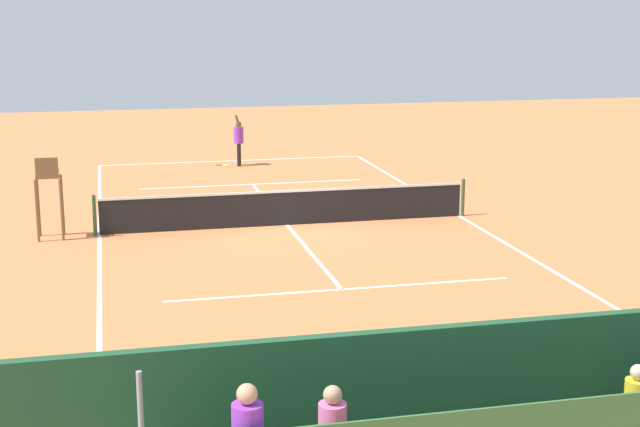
% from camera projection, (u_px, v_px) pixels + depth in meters
% --- Properties ---
extents(ground_plane, '(60.00, 60.00, 0.00)m').
position_uv_depth(ground_plane, '(287.00, 225.00, 25.41)').
color(ground_plane, '#D17542').
extents(court_line_markings, '(10.10, 22.20, 0.01)m').
position_uv_depth(court_line_markings, '(287.00, 225.00, 25.45)').
color(court_line_markings, white).
rests_on(court_line_markings, ground).
extents(tennis_net, '(10.30, 0.10, 1.07)m').
position_uv_depth(tennis_net, '(287.00, 207.00, 25.30)').
color(tennis_net, black).
rests_on(tennis_net, ground).
extents(backdrop_wall, '(18.00, 0.16, 2.00)m').
position_uv_depth(backdrop_wall, '(496.00, 396.00, 11.89)').
color(backdrop_wall, '#1E4C2D').
rests_on(backdrop_wall, ground).
extents(umpire_chair, '(0.67, 0.67, 2.14)m').
position_uv_depth(umpire_chair, '(48.00, 189.00, 23.64)').
color(umpire_chair, brown).
rests_on(umpire_chair, ground).
extents(courtside_bench, '(1.80, 0.40, 0.93)m').
position_uv_depth(courtside_bench, '(603.00, 391.00, 13.11)').
color(courtside_bench, '#234C2D').
rests_on(courtside_bench, ground).
extents(tennis_player, '(0.42, 0.55, 1.93)m').
position_uv_depth(tennis_player, '(239.00, 139.00, 34.55)').
color(tennis_player, black).
rests_on(tennis_player, ground).
extents(tennis_racket, '(0.57, 0.42, 0.03)m').
position_uv_depth(tennis_racket, '(225.00, 165.00, 34.76)').
color(tennis_racket, black).
rests_on(tennis_racket, ground).
extents(tennis_ball_near, '(0.07, 0.07, 0.07)m').
position_uv_depth(tennis_ball_near, '(300.00, 171.00, 33.54)').
color(tennis_ball_near, '#CCDB33').
rests_on(tennis_ball_near, ground).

